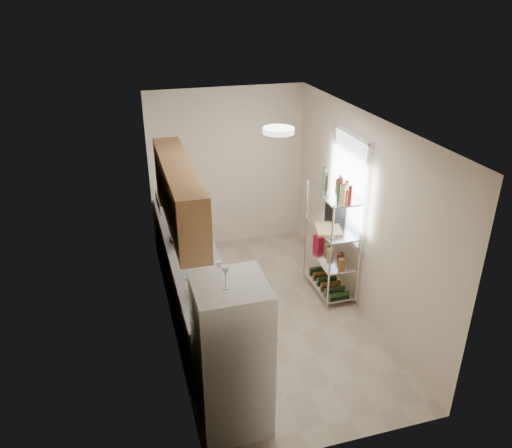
{
  "coord_description": "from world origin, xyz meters",
  "views": [
    {
      "loc": [
        -1.68,
        -5.24,
        3.96
      ],
      "look_at": [
        -0.09,
        0.25,
        1.22
      ],
      "focal_mm": 35.0,
      "sensor_mm": 36.0,
      "label": 1
    }
  ],
  "objects": [
    {
      "name": "range_hood",
      "position": [
        -1.0,
        0.9,
        1.39
      ],
      "size": [
        0.5,
        0.6,
        0.12
      ],
      "primitive_type": "cube",
      "color": "#B7BABC",
      "rests_on": "room"
    },
    {
      "name": "window",
      "position": [
        1.23,
        0.35,
        1.55
      ],
      "size": [
        0.06,
        1.0,
        1.46
      ],
      "primitive_type": "cube",
      "color": "white",
      "rests_on": "room"
    },
    {
      "name": "frying_pan_large",
      "position": [
        -1.01,
        0.7,
        0.92
      ],
      "size": [
        0.28,
        0.28,
        0.05
      ],
      "primitive_type": "cylinder",
      "rotation": [
        0.0,
        0.0,
        0.02
      ],
      "color": "black",
      "rests_on": "counter_run"
    },
    {
      "name": "frying_pan_small",
      "position": [
        -0.86,
        1.02,
        0.92
      ],
      "size": [
        0.28,
        0.28,
        0.04
      ],
      "primitive_type": "cylinder",
      "rotation": [
        0.0,
        0.0,
        0.38
      ],
      "color": "black",
      "rests_on": "counter_run"
    },
    {
      "name": "refrigerator",
      "position": [
        -0.87,
        -1.63,
        0.81
      ],
      "size": [
        0.66,
        0.66,
        1.61
      ],
      "primitive_type": "cube",
      "color": "silver",
      "rests_on": "ground"
    },
    {
      "name": "storage_bag",
      "position": [
        0.96,
        0.63,
        0.64
      ],
      "size": [
        0.13,
        0.16,
        0.16
      ],
      "primitive_type": "cube",
      "rotation": [
        0.0,
        0.0,
        0.2
      ],
      "color": "maroon",
      "rests_on": "bakers_rack"
    },
    {
      "name": "rice_cooker",
      "position": [
        -1.0,
        0.54,
        1.0
      ],
      "size": [
        0.26,
        0.26,
        0.21
      ],
      "primitive_type": "cylinder",
      "color": "silver",
      "rests_on": "counter_run"
    },
    {
      "name": "espresso_machine",
      "position": [
        1.11,
        0.47,
        1.17
      ],
      "size": [
        0.21,
        0.29,
        0.31
      ],
      "primitive_type": "cube",
      "rotation": [
        0.0,
        0.0,
        0.11
      ],
      "color": "black",
      "rests_on": "bakers_rack"
    },
    {
      "name": "cutting_board",
      "position": [
        0.91,
        0.24,
        1.03
      ],
      "size": [
        0.42,
        0.49,
        0.03
      ],
      "primitive_type": "cube",
      "rotation": [
        0.0,
        0.0,
        -0.26
      ],
      "color": "tan",
      "rests_on": "bakers_rack"
    },
    {
      "name": "room",
      "position": [
        0.0,
        0.0,
        1.3
      ],
      "size": [
        2.52,
        4.42,
        2.62
      ],
      "color": "#B5A992",
      "rests_on": "ground"
    },
    {
      "name": "bakers_rack",
      "position": [
        1.0,
        0.3,
        1.11
      ],
      "size": [
        0.45,
        0.9,
        1.73
      ],
      "color": "silver",
      "rests_on": "ground"
    },
    {
      "name": "wine_glass_b",
      "position": [
        -0.92,
        -1.69,
        1.72
      ],
      "size": [
        0.08,
        0.08,
        0.22
      ],
      "primitive_type": null,
      "color": "silver",
      "rests_on": "refrigerator"
    },
    {
      "name": "counter_run",
      "position": [
        -0.92,
        0.44,
        0.45
      ],
      "size": [
        0.63,
        3.51,
        0.9
      ],
      "color": "#9C6D42",
      "rests_on": "ground"
    },
    {
      "name": "wine_glass_a",
      "position": [
        -0.94,
        -1.53,
        1.7
      ],
      "size": [
        0.07,
        0.07,
        0.18
      ],
      "primitive_type": null,
      "color": "silver",
      "rests_on": "refrigerator"
    },
    {
      "name": "upper_cabinets",
      "position": [
        -1.05,
        0.1,
        1.81
      ],
      "size": [
        0.33,
        2.2,
        0.72
      ],
      "primitive_type": "cube",
      "color": "#9C6D42",
      "rests_on": "room"
    },
    {
      "name": "ceiling_dome",
      "position": [
        0.0,
        -0.3,
        2.57
      ],
      "size": [
        0.34,
        0.34,
        0.05
      ],
      "primitive_type": "cylinder",
      "color": "white",
      "rests_on": "room"
    }
  ]
}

